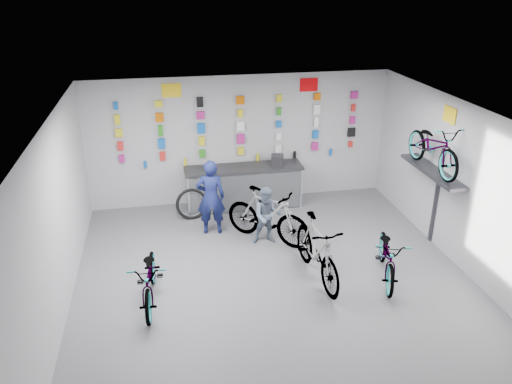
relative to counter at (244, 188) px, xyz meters
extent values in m
plane|color=#4F4F54|center=(0.00, -3.54, -0.49)|extent=(8.00, 8.00, 0.00)
plane|color=white|center=(0.00, -3.54, 2.51)|extent=(8.00, 8.00, 0.00)
plane|color=#ACACAE|center=(0.00, 0.46, 1.01)|extent=(7.00, 0.00, 7.00)
plane|color=#ACACAE|center=(-3.50, -3.54, 1.01)|extent=(0.00, 8.00, 8.00)
plane|color=#ACACAE|center=(3.50, -3.54, 1.01)|extent=(0.00, 8.00, 8.00)
cube|color=black|center=(0.00, 0.01, -0.04)|extent=(2.60, 0.60, 0.90)
cube|color=silver|center=(0.00, -0.29, -0.01)|extent=(2.60, 0.02, 0.90)
cube|color=silver|center=(-1.30, -0.29, -0.01)|extent=(0.04, 0.04, 0.96)
cube|color=silver|center=(1.30, -0.29, -0.01)|extent=(0.04, 0.04, 0.96)
cube|color=black|center=(0.00, 0.01, 0.48)|extent=(2.70, 0.66, 0.06)
cube|color=#A91C75|center=(-2.70, 0.39, 0.76)|extent=(0.12, 0.06, 0.17)
cube|color=red|center=(-1.80, 0.39, 0.76)|extent=(0.13, 0.06, 0.20)
cube|color=#277E1B|center=(-0.90, 0.39, 0.76)|extent=(0.14, 0.06, 0.18)
cube|color=gold|center=(0.00, 0.39, 0.76)|extent=(0.14, 0.06, 0.18)
cube|color=white|center=(0.90, 0.39, 0.76)|extent=(0.13, 0.06, 0.17)
cube|color=#A91C75|center=(1.80, 0.39, 0.76)|extent=(0.16, 0.06, 0.19)
cube|color=red|center=(2.70, 0.39, 0.76)|extent=(0.09, 0.06, 0.14)
cube|color=red|center=(-2.70, 0.39, 1.06)|extent=(0.12, 0.06, 0.20)
cube|color=#0D56B6|center=(-1.80, 0.39, 1.06)|extent=(0.16, 0.06, 0.22)
cube|color=gold|center=(-0.90, 0.39, 1.06)|extent=(0.13, 0.06, 0.20)
cube|color=#A91C75|center=(0.00, 0.39, 1.06)|extent=(0.18, 0.06, 0.22)
cube|color=white|center=(0.90, 0.39, 1.06)|extent=(0.13, 0.06, 0.16)
cube|color=#0D56B6|center=(1.80, 0.39, 1.06)|extent=(0.14, 0.06, 0.19)
cube|color=black|center=(2.70, 0.39, 1.06)|extent=(0.18, 0.06, 0.21)
cube|color=gold|center=(-2.70, 0.39, 1.36)|extent=(0.15, 0.06, 0.18)
cube|color=#277E1B|center=(-1.80, 0.39, 1.36)|extent=(0.11, 0.06, 0.24)
cube|color=#0D56B6|center=(-0.90, 0.39, 1.36)|extent=(0.17, 0.06, 0.23)
cube|color=white|center=(0.00, 0.39, 1.36)|extent=(0.17, 0.06, 0.22)
cube|color=#0D56B6|center=(0.90, 0.39, 1.36)|extent=(0.13, 0.06, 0.15)
cube|color=white|center=(1.80, 0.39, 1.36)|extent=(0.10, 0.06, 0.24)
cube|color=#A91C75|center=(2.70, 0.39, 1.36)|extent=(0.13, 0.06, 0.18)
cube|color=gold|center=(-2.70, 0.39, 1.66)|extent=(0.12, 0.06, 0.22)
cube|color=#CE5A00|center=(-1.80, 0.39, 1.66)|extent=(0.18, 0.06, 0.20)
cube|color=#A91C75|center=(-0.90, 0.39, 1.66)|extent=(0.18, 0.06, 0.17)
cube|color=gold|center=(0.00, 0.39, 1.66)|extent=(0.11, 0.06, 0.19)
cube|color=#277E1B|center=(0.90, 0.39, 1.66)|extent=(0.10, 0.06, 0.18)
cube|color=white|center=(1.80, 0.39, 1.66)|extent=(0.15, 0.06, 0.23)
cube|color=red|center=(2.70, 0.39, 1.66)|extent=(0.09, 0.06, 0.17)
cube|color=#0D56B6|center=(-2.70, 0.39, 1.96)|extent=(0.09, 0.06, 0.16)
cube|color=gold|center=(-1.80, 0.39, 1.96)|extent=(0.16, 0.06, 0.14)
cube|color=black|center=(-0.90, 0.39, 1.96)|extent=(0.14, 0.06, 0.22)
cube|color=#CE5A00|center=(0.00, 0.39, 1.96)|extent=(0.18, 0.06, 0.18)
cube|color=gold|center=(0.90, 0.39, 1.96)|extent=(0.13, 0.06, 0.16)
cube|color=#CE5A00|center=(1.80, 0.39, 1.96)|extent=(0.15, 0.06, 0.16)
cube|color=#A91C75|center=(2.70, 0.39, 1.96)|extent=(0.16, 0.06, 0.16)
cylinder|color=#0D56B6|center=(-2.20, 0.37, 0.59)|extent=(0.07, 0.07, 0.16)
cylinder|color=gold|center=(-1.30, 0.37, 0.59)|extent=(0.07, 0.07, 0.16)
cylinder|color=gold|center=(0.40, 0.37, 0.59)|extent=(0.07, 0.07, 0.16)
cylinder|color=black|center=(1.30, 0.37, 0.59)|extent=(0.07, 0.07, 0.16)
cylinder|color=#0D56B6|center=(2.20, 0.37, 0.59)|extent=(0.07, 0.07, 0.16)
cube|color=#333338|center=(3.30, -2.34, 1.06)|extent=(0.38, 1.90, 0.06)
cube|color=#333338|center=(3.48, -2.34, 0.51)|extent=(0.04, 0.10, 2.00)
cube|color=yellow|center=(-1.50, 0.44, 2.23)|extent=(0.42, 0.02, 0.30)
cube|color=red|center=(1.60, 0.44, 2.23)|extent=(0.42, 0.02, 0.30)
cube|color=yellow|center=(3.48, -2.34, 2.16)|extent=(0.02, 0.40, 0.30)
imported|color=gray|center=(-2.15, -3.34, -0.03)|extent=(0.69, 1.75, 0.90)
imported|color=gray|center=(0.75, -3.21, 0.09)|extent=(0.71, 1.97, 1.16)
imported|color=gray|center=(2.01, -3.42, -0.03)|extent=(1.10, 1.82, 0.90)
imported|color=gray|center=(0.19, -1.70, 0.08)|extent=(1.77, 1.68, 1.14)
imported|color=gray|center=(3.25, -2.34, 1.57)|extent=(0.63, 1.80, 0.95)
imported|color=#131A4A|center=(-0.89, -1.12, 0.33)|extent=(0.63, 0.44, 1.62)
imported|color=slate|center=(0.17, -1.76, 0.12)|extent=(0.63, 0.52, 1.21)
torus|color=black|center=(-1.25, -0.37, -0.14)|extent=(0.73, 0.29, 0.71)
torus|color=silver|center=(-1.25, -0.37, -0.14)|extent=(0.59, 0.20, 0.57)
cube|color=black|center=(0.79, 0.01, 0.62)|extent=(0.34, 0.36, 0.22)
camera|label=1|loc=(-1.77, -10.49, 4.58)|focal=35.00mm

